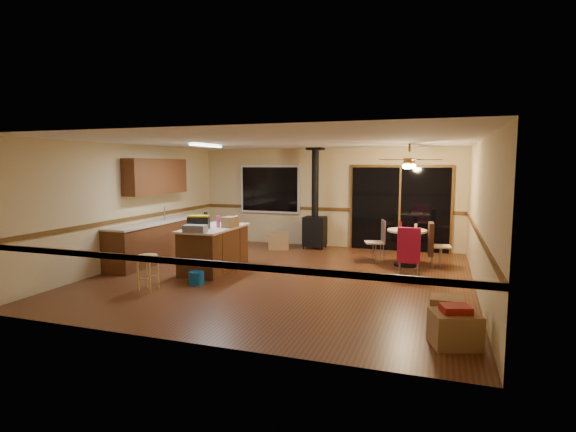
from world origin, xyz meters
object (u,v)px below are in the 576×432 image
at_px(toolbox_grey, 195,229).
at_px(box_under_window, 278,241).
at_px(box_corner_b, 447,310).
at_px(chair_near, 409,245).
at_px(toolbox_black, 199,223).
at_px(chair_left, 379,236).
at_px(blue_bucket, 196,278).
at_px(dining_table, 407,241).
at_px(box_corner_a, 455,329).
at_px(bar_stool, 148,272).
at_px(wood_stove, 315,221).
at_px(chair_right, 432,239).
at_px(kitchen_island, 214,249).

relative_size(toolbox_grey, box_under_window, 0.81).
bearing_deg(box_corner_b, chair_near, 104.89).
relative_size(toolbox_black, chair_left, 0.81).
height_order(toolbox_black, blue_bucket, toolbox_black).
bearing_deg(dining_table, chair_near, -83.41).
bearing_deg(box_under_window, box_corner_a, -51.57).
bearing_deg(toolbox_grey, chair_near, 22.51).
distance_m(bar_stool, dining_table, 5.34).
bearing_deg(dining_table, bar_stool, -140.22).
xyz_separation_m(chair_near, box_corner_a, (0.77, -3.41, -0.39)).
distance_m(wood_stove, bar_stool, 5.03).
height_order(toolbox_grey, box_corner_b, toolbox_grey).
xyz_separation_m(dining_table, box_corner_a, (0.87, -4.29, -0.32)).
bearing_deg(blue_bucket, toolbox_grey, 120.51).
bearing_deg(chair_near, toolbox_black, -164.18).
height_order(blue_bucket, chair_right, chair_right).
height_order(blue_bucket, box_corner_b, box_corner_b).
distance_m(blue_bucket, box_under_window, 3.77).
xyz_separation_m(bar_stool, box_corner_a, (4.97, -0.88, -0.10)).
distance_m(kitchen_island, chair_near, 3.91).
bearing_deg(dining_table, toolbox_grey, -146.43).
relative_size(toolbox_grey, chair_left, 0.83).
distance_m(wood_stove, dining_table, 2.75).
xyz_separation_m(wood_stove, box_corner_b, (3.20, -4.78, -0.55)).
bearing_deg(box_corner_a, chair_left, 108.38).
height_order(toolbox_grey, blue_bucket, toolbox_grey).
bearing_deg(chair_near, bar_stool, -148.94).
bearing_deg(chair_left, dining_table, -12.41).
height_order(wood_stove, toolbox_grey, wood_stove).
height_order(bar_stool, dining_table, dining_table).
bearing_deg(box_corner_b, box_under_window, 132.68).
relative_size(kitchen_island, dining_table, 2.02).
relative_size(blue_bucket, chair_left, 0.55).
xyz_separation_m(kitchen_island, toolbox_grey, (-0.01, -0.72, 0.51)).
distance_m(bar_stool, chair_right, 5.77).
height_order(dining_table, chair_near, chair_near).
height_order(toolbox_grey, dining_table, toolbox_grey).
distance_m(kitchen_island, wood_stove, 3.33).
distance_m(chair_left, chair_near, 1.23).
distance_m(kitchen_island, box_under_window, 2.72).
height_order(chair_near, chair_right, same).
height_order(kitchen_island, box_corner_b, kitchen_island).
height_order(wood_stove, box_under_window, wood_stove).
relative_size(bar_stool, box_corner_a, 1.14).
bearing_deg(blue_bucket, chair_right, 35.47).
xyz_separation_m(toolbox_grey, box_corner_a, (4.58, -1.83, -0.76)).
bearing_deg(box_corner_b, toolbox_grey, 167.31).
distance_m(bar_stool, blue_bucket, 0.86).
xyz_separation_m(toolbox_black, chair_right, (4.41, 2.05, -0.42)).
relative_size(kitchen_island, chair_left, 3.26).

